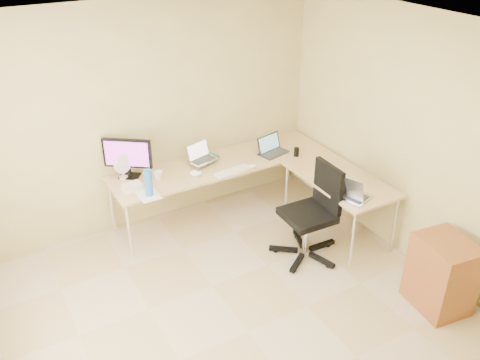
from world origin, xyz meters
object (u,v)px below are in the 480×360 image
desk_return (338,206)px  cabinet (441,275)px  laptop_center (202,153)px  laptop_return (356,189)px  laptop_black (274,145)px  keyboard (233,171)px  mug (158,175)px  monitor (128,158)px  desk_fan (122,167)px  desk_main (222,189)px  office_chair (307,216)px  water_bottle (148,183)px

desk_return → cabinet: cabinet is taller
laptop_center → laptop_return: 1.81m
laptop_black → keyboard: 0.69m
laptop_black → mug: laptop_black is taller
monitor → mug: monitor is taller
desk_return → desk_fan: bearing=150.3°
monitor → laptop_center: bearing=27.3°
keyboard → laptop_return: bearing=-61.2°
desk_return → cabinet: (0.06, -1.44, -0.01)m
laptop_center → desk_main: bearing=-33.0°
monitor → mug: size_ratio=5.45×
desk_main → mug: (-0.80, -0.01, 0.41)m
office_chair → cabinet: size_ratio=1.43×
water_bottle → office_chair: size_ratio=0.28×
desk_main → desk_return: bearing=-45.7°
laptop_black → water_bottle: bearing=173.2°
laptop_return → office_chair: (-0.41, 0.25, -0.34)m
desk_fan → office_chair: (1.54, -1.37, -0.36)m
desk_return → cabinet: size_ratio=1.75×
keyboard → mug: size_ratio=4.37×
laptop_center → laptop_black: (0.88, -0.16, -0.04)m
mug → office_chair: 1.69m
mug → monitor: bearing=140.0°
laptop_return → laptop_center: bearing=16.2°
desk_main → keyboard: 0.46m
desk_return → office_chair: bearing=-163.6°
office_chair → cabinet: 1.43m
desk_fan → cabinet: size_ratio=0.36×
desk_main → monitor: monitor is taller
laptop_center → mug: laptop_center is taller
desk_fan → mug: bearing=-52.6°
laptop_black → mug: bearing=163.1°
laptop_center → mug: bearing=170.5°
laptop_black → laptop_return: 1.33m
desk_fan → laptop_return: bearing=-59.3°
water_bottle → monitor: bearing=95.1°
keyboard → water_bottle: 1.02m
laptop_black → desk_fan: 1.82m
laptop_black → desk_fan: (-1.79, 0.30, 0.02)m
laptop_center → office_chair: (0.62, -1.23, -0.38)m
keyboard → desk_return: bearing=-43.6°
laptop_return → water_bottle: bearing=39.8°
desk_main → laptop_black: 0.82m
water_bottle → desk_fan: bearing=103.3°
laptop_center → office_chair: 1.43m
desk_main → keyboard: bearing=-89.8°
monitor → mug: bearing=-3.4°
desk_return → mug: 2.07m
desk_fan → cabinet: bearing=-70.2°
keyboard → cabinet: size_ratio=0.58×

